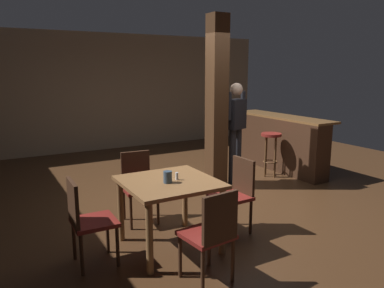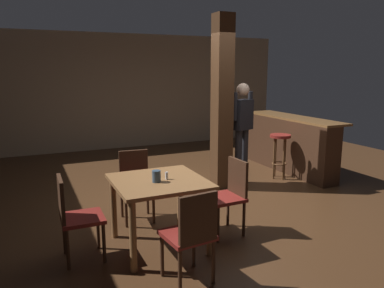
{
  "view_description": "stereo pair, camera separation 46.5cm",
  "coord_description": "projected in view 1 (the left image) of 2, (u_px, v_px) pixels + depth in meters",
  "views": [
    {
      "loc": [
        -2.95,
        -4.5,
        1.94
      ],
      "look_at": [
        -0.42,
        -0.02,
        0.91
      ],
      "focal_mm": 35.0,
      "sensor_mm": 36.0,
      "label": 1
    },
    {
      "loc": [
        -2.54,
        -4.71,
        1.94
      ],
      "look_at": [
        -0.42,
        -0.02,
        0.91
      ],
      "focal_mm": 35.0,
      "sensor_mm": 36.0,
      "label": 2
    }
  ],
  "objects": [
    {
      "name": "ground_plane",
      "position": [
        215.0,
        200.0,
        5.65
      ],
      "size": [
        10.8,
        10.8,
        0.0
      ],
      "primitive_type": "plane",
      "color": "#422816"
    },
    {
      "name": "wall_back",
      "position": [
        117.0,
        92.0,
        9.22
      ],
      "size": [
        8.0,
        0.1,
        2.8
      ],
      "primitive_type": "cube",
      "color": "gray",
      "rests_on": "ground_plane"
    },
    {
      "name": "pillar",
      "position": [
        217.0,
        103.0,
        6.08
      ],
      "size": [
        0.28,
        0.28,
        2.8
      ],
      "primitive_type": "cube",
      "color": "#422816",
      "rests_on": "ground_plane"
    },
    {
      "name": "dining_table",
      "position": [
        169.0,
        192.0,
        4.05
      ],
      "size": [
        0.97,
        0.97,
        0.77
      ],
      "color": "brown",
      "rests_on": "ground_plane"
    },
    {
      "name": "chair_south",
      "position": [
        212.0,
        232.0,
        3.37
      ],
      "size": [
        0.46,
        0.46,
        0.89
      ],
      "color": "maroon",
      "rests_on": "ground_plane"
    },
    {
      "name": "chair_west",
      "position": [
        86.0,
        218.0,
        3.68
      ],
      "size": [
        0.43,
        0.43,
        0.89
      ],
      "color": "maroon",
      "rests_on": "ground_plane"
    },
    {
      "name": "chair_east",
      "position": [
        236.0,
        191.0,
        4.48
      ],
      "size": [
        0.44,
        0.44,
        0.89
      ],
      "color": "maroon",
      "rests_on": "ground_plane"
    },
    {
      "name": "chair_north",
      "position": [
        138.0,
        183.0,
        4.82
      ],
      "size": [
        0.46,
        0.46,
        0.89
      ],
      "color": "maroon",
      "rests_on": "ground_plane"
    },
    {
      "name": "napkin_cup",
      "position": [
        168.0,
        177.0,
        3.94
      ],
      "size": [
        0.09,
        0.09,
        0.13
      ],
      "primitive_type": "cylinder",
      "color": "#33475B",
      "rests_on": "dining_table"
    },
    {
      "name": "salt_shaker",
      "position": [
        177.0,
        176.0,
        4.04
      ],
      "size": [
        0.03,
        0.03,
        0.08
      ],
      "primitive_type": "cylinder",
      "color": "silver",
      "rests_on": "dining_table"
    },
    {
      "name": "standing_person",
      "position": [
        236.0,
        126.0,
        6.35
      ],
      "size": [
        0.47,
        0.29,
        1.72
      ],
      "color": "black",
      "rests_on": "ground_plane"
    },
    {
      "name": "bar_counter",
      "position": [
        277.0,
        142.0,
        7.36
      ],
      "size": [
        0.56,
        2.33,
        1.05
      ],
      "color": "brown",
      "rests_on": "ground_plane"
    },
    {
      "name": "bar_stool_near",
      "position": [
        271.0,
        144.0,
        6.83
      ],
      "size": [
        0.37,
        0.37,
        0.8
      ],
      "color": "maroon",
      "rests_on": "ground_plane"
    }
  ]
}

